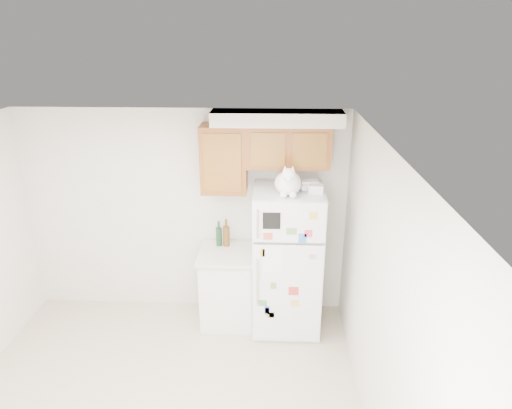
# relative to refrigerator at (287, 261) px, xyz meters

# --- Properties ---
(room_shell) EXTENTS (3.84, 4.04, 2.52)m
(room_shell) POSITION_rel_refrigerator_xyz_m (-1.09, -1.36, 0.82)
(room_shell) COLOR silver
(room_shell) RESTS_ON ground_plane
(refrigerator) EXTENTS (0.76, 0.78, 1.70)m
(refrigerator) POSITION_rel_refrigerator_xyz_m (0.00, 0.00, 0.00)
(refrigerator) COLOR white
(refrigerator) RESTS_ON ground_plane
(base_counter) EXTENTS (0.64, 0.64, 0.92)m
(base_counter) POSITION_rel_refrigerator_xyz_m (-0.69, 0.07, -0.39)
(base_counter) COLOR white
(base_counter) RESTS_ON ground_plane
(cat) EXTENTS (0.34, 0.50, 0.35)m
(cat) POSITION_rel_refrigerator_xyz_m (-0.01, -0.14, 0.98)
(cat) COLOR white
(cat) RESTS_ON refrigerator
(storage_box_back) EXTENTS (0.19, 0.14, 0.10)m
(storage_box_back) POSITION_rel_refrigerator_xyz_m (0.22, 0.04, 0.90)
(storage_box_back) COLOR white
(storage_box_back) RESTS_ON refrigerator
(storage_box_front) EXTENTS (0.16, 0.13, 0.09)m
(storage_box_front) POSITION_rel_refrigerator_xyz_m (0.28, -0.08, 0.89)
(storage_box_front) COLOR white
(storage_box_front) RESTS_ON refrigerator
(bottle_green) EXTENTS (0.07, 0.07, 0.30)m
(bottle_green) POSITION_rel_refrigerator_xyz_m (-0.80, 0.23, 0.22)
(bottle_green) COLOR #19381E
(bottle_green) RESTS_ON base_counter
(bottle_amber) EXTENTS (0.08, 0.08, 0.33)m
(bottle_amber) POSITION_rel_refrigerator_xyz_m (-0.71, 0.22, 0.24)
(bottle_amber) COLOR #593814
(bottle_amber) RESTS_ON base_counter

